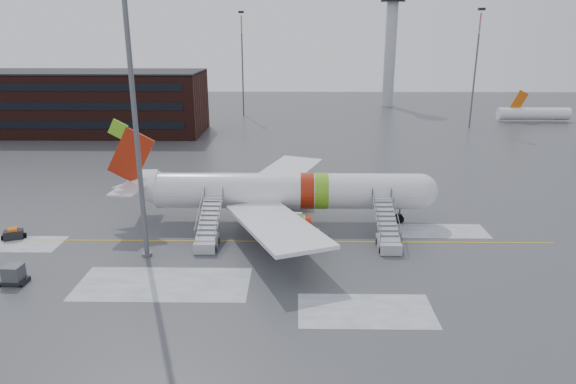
{
  "coord_description": "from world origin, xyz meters",
  "views": [
    {
      "loc": [
        4.75,
        -47.61,
        19.74
      ],
      "look_at": [
        4.0,
        2.54,
        4.0
      ],
      "focal_mm": 32.0,
      "sensor_mm": 36.0,
      "label": 1
    }
  ],
  "objects_px": {
    "airstair_aft": "(208,235)",
    "baggage_tractor": "(14,234)",
    "uld_container": "(14,275)",
    "airliner": "(279,192)",
    "light_mast_near": "(133,93)",
    "airstair_fwd": "(388,236)",
    "pushback_tug": "(315,239)"
  },
  "relations": [
    {
      "from": "airstair_aft",
      "to": "pushback_tug",
      "type": "height_order",
      "value": "airstair_aft"
    },
    {
      "from": "uld_container",
      "to": "light_mast_near",
      "type": "height_order",
      "value": "light_mast_near"
    },
    {
      "from": "light_mast_near",
      "to": "uld_container",
      "type": "bearing_deg",
      "value": -149.24
    },
    {
      "from": "airliner",
      "to": "pushback_tug",
      "type": "bearing_deg",
      "value": -60.39
    },
    {
      "from": "airliner",
      "to": "pushback_tug",
      "type": "height_order",
      "value": "airliner"
    },
    {
      "from": "airliner",
      "to": "pushback_tug",
      "type": "distance_m",
      "value": 7.87
    },
    {
      "from": "uld_container",
      "to": "airliner",
      "type": "bearing_deg",
      "value": 34.51
    },
    {
      "from": "airliner",
      "to": "light_mast_near",
      "type": "relative_size",
      "value": 1.22
    },
    {
      "from": "airliner",
      "to": "airstair_aft",
      "type": "height_order",
      "value": "airliner"
    },
    {
      "from": "airstair_aft",
      "to": "light_mast_near",
      "type": "height_order",
      "value": "light_mast_near"
    },
    {
      "from": "airstair_fwd",
      "to": "pushback_tug",
      "type": "relative_size",
      "value": 2.95
    },
    {
      "from": "airliner",
      "to": "uld_container",
      "type": "bearing_deg",
      "value": -145.49
    },
    {
      "from": "airstair_aft",
      "to": "baggage_tractor",
      "type": "bearing_deg",
      "value": 176.36
    },
    {
      "from": "airliner",
      "to": "light_mast_near",
      "type": "height_order",
      "value": "light_mast_near"
    },
    {
      "from": "airstair_fwd",
      "to": "pushback_tug",
      "type": "distance_m",
      "value": 6.92
    },
    {
      "from": "uld_container",
      "to": "airstair_fwd",
      "type": "bearing_deg",
      "value": 14.26
    },
    {
      "from": "pushback_tug",
      "to": "uld_container",
      "type": "relative_size",
      "value": 1.31
    },
    {
      "from": "airliner",
      "to": "airstair_fwd",
      "type": "distance_m",
      "value": 12.63
    },
    {
      "from": "baggage_tractor",
      "to": "light_mast_near",
      "type": "relative_size",
      "value": 0.08
    },
    {
      "from": "airstair_aft",
      "to": "light_mast_near",
      "type": "distance_m",
      "value": 14.9
    },
    {
      "from": "airliner",
      "to": "pushback_tug",
      "type": "xyz_separation_m",
      "value": [
        3.64,
        -6.4,
        -2.77
      ]
    },
    {
      "from": "airstair_aft",
      "to": "baggage_tractor",
      "type": "height_order",
      "value": "airstair_aft"
    },
    {
      "from": "airstair_aft",
      "to": "uld_container",
      "type": "height_order",
      "value": "airstair_aft"
    },
    {
      "from": "airliner",
      "to": "airstair_aft",
      "type": "xyz_separation_m",
      "value": [
        -6.69,
        -6.54,
        -2.35
      ]
    },
    {
      "from": "airstair_fwd",
      "to": "light_mast_near",
      "type": "distance_m",
      "value": 26.44
    },
    {
      "from": "pushback_tug",
      "to": "light_mast_near",
      "type": "height_order",
      "value": "light_mast_near"
    },
    {
      "from": "airstair_fwd",
      "to": "light_mast_near",
      "type": "relative_size",
      "value": 0.27
    },
    {
      "from": "airstair_aft",
      "to": "airliner",
      "type": "bearing_deg",
      "value": 44.34
    },
    {
      "from": "light_mast_near",
      "to": "airstair_fwd",
      "type": "bearing_deg",
      "value": 6.41
    },
    {
      "from": "airstair_aft",
      "to": "baggage_tractor",
      "type": "relative_size",
      "value": 3.22
    },
    {
      "from": "airstair_fwd",
      "to": "airstair_aft",
      "type": "relative_size",
      "value": 1.0
    },
    {
      "from": "airstair_aft",
      "to": "light_mast_near",
      "type": "xyz_separation_m",
      "value": [
        -5.23,
        -2.52,
        13.72
      ]
    }
  ]
}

